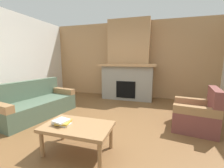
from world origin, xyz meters
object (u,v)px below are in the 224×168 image
object	(u,v)px
armchair	(197,115)
couch	(36,104)
coffee_table	(78,129)
fireplace	(128,66)

from	to	relation	value
armchair	couch	bearing A→B (deg)	-174.65
armchair	coffee_table	world-z (taller)	armchair
fireplace	coffee_table	bearing A→B (deg)	-92.18
fireplace	armchair	world-z (taller)	fireplace
fireplace	coffee_table	world-z (taller)	fireplace
couch	coffee_table	bearing A→B (deg)	-29.87
couch	fireplace	bearing A→B (deg)	51.36
armchair	coffee_table	xyz separation A→B (m)	(-1.88, -1.33, 0.08)
couch	coffee_table	distance (m)	2.00
fireplace	coffee_table	distance (m)	3.41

